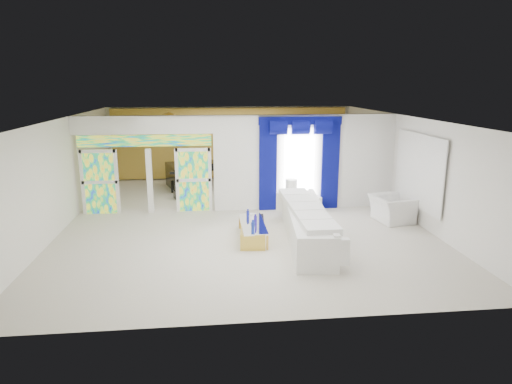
{
  "coord_description": "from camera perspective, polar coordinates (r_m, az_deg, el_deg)",
  "views": [
    {
      "loc": [
        -0.95,
        -12.8,
        3.95
      ],
      "look_at": [
        0.3,
        -1.2,
        1.1
      ],
      "focal_mm": 31.38,
      "sensor_mm": 36.0,
      "label": 1
    }
  ],
  "objects": [
    {
      "name": "gold_curtains",
      "position": [
        18.88,
        -3.24,
        6.25
      ],
      "size": [
        9.7,
        0.12,
        2.9
      ],
      "primitive_type": "cube",
      "color": "#AF792A",
      "rests_on": "ground"
    },
    {
      "name": "coffee_table",
      "position": [
        11.67,
        -0.44,
        -5.01
      ],
      "size": [
        0.77,
        1.86,
        0.4
      ],
      "primitive_type": "cube",
      "rotation": [
        0.0,
        0.0,
        -0.1
      ],
      "color": "gold",
      "rests_on": "ground"
    },
    {
      "name": "white_sofa",
      "position": [
        11.53,
        6.42,
        -4.25
      ],
      "size": [
        1.32,
        4.34,
        0.81
      ],
      "primitive_type": "cube",
      "rotation": [
        0.0,
        0.0,
        -0.1
      ],
      "color": "silver",
      "rests_on": "ground"
    },
    {
      "name": "piano_bench",
      "position": [
        15.99,
        -8.85,
        -0.21
      ],
      "size": [
        0.92,
        0.57,
        0.29
      ],
      "primitive_type": "cube",
      "rotation": [
        0.0,
        0.0,
        0.3
      ],
      "color": "black",
      "rests_on": "ground"
    },
    {
      "name": "stained_transom",
      "position": [
        14.03,
        -13.98,
        6.37
      ],
      "size": [
        4.0,
        0.05,
        0.35
      ],
      "primitive_type": "cube",
      "color": "#994C3F",
      "rests_on": "dividing_header"
    },
    {
      "name": "dividing_header",
      "position": [
        13.98,
        -14.09,
        8.3
      ],
      "size": [
        4.3,
        0.18,
        0.55
      ],
      "primitive_type": "cube",
      "color": "white",
      "rests_on": "dividing_wall"
    },
    {
      "name": "console_table",
      "position": [
        14.27,
        5.66,
        -1.5
      ],
      "size": [
        1.34,
        0.55,
        0.43
      ],
      "primitive_type": "cube",
      "rotation": [
        0.0,
        0.0,
        0.11
      ],
      "color": "white",
      "rests_on": "ground"
    },
    {
      "name": "chandelier",
      "position": [
        16.3,
        -11.02,
        8.91
      ],
      "size": [
        0.6,
        0.6,
        0.6
      ],
      "primitive_type": "sphere",
      "color": "gold",
      "rests_on": "ceiling"
    },
    {
      "name": "blue_drape_left",
      "position": [
        14.03,
        1.53,
        3.25
      ],
      "size": [
        0.55,
        0.1,
        2.8
      ],
      "primitive_type": "cube",
      "color": "#04054D",
      "rests_on": "ground"
    },
    {
      "name": "floor",
      "position": [
        13.43,
        -1.83,
        -3.39
      ],
      "size": [
        12.0,
        12.0,
        0.0
      ],
      "primitive_type": "plane",
      "color": "#B7AF9E",
      "rests_on": "ground"
    },
    {
      "name": "blue_drape_right",
      "position": [
        14.43,
        9.44,
        3.36
      ],
      "size": [
        0.55,
        0.1,
        2.8
      ],
      "primitive_type": "cube",
      "color": "#04054D",
      "rests_on": "ground"
    },
    {
      "name": "wall_mirror",
      "position": [
        13.4,
        20.06,
        2.58
      ],
      "size": [
        0.04,
        2.7,
        1.9
      ],
      "primitive_type": "cube",
      "color": "white",
      "rests_on": "ground"
    },
    {
      "name": "armchair",
      "position": [
        13.64,
        16.9,
        -2.08
      ],
      "size": [
        1.16,
        1.29,
        0.75
      ],
      "primitive_type": "imported",
      "rotation": [
        0.0,
        0.0,
        1.72
      ],
      "color": "silver",
      "rests_on": "ground"
    },
    {
      "name": "stained_panel_right",
      "position": [
        14.12,
        -7.95,
        1.53
      ],
      "size": [
        0.95,
        0.04,
        2.0
      ],
      "primitive_type": "cube",
      "color": "#994C3F",
      "rests_on": "ground"
    },
    {
      "name": "blue_pelmet",
      "position": [
        14.01,
        5.68,
        9.04
      ],
      "size": [
        2.6,
        0.12,
        0.25
      ],
      "primitive_type": "cube",
      "color": "#04054D",
      "rests_on": "dividing_wall"
    },
    {
      "name": "table_lamp",
      "position": [
        14.09,
        4.51,
        0.45
      ],
      "size": [
        0.36,
        0.36,
        0.58
      ],
      "primitive_type": "cylinder",
      "color": "silver",
      "rests_on": "console_table"
    },
    {
      "name": "decanters",
      "position": [
        11.56,
        -0.51,
        -3.63
      ],
      "size": [
        0.22,
        1.27,
        0.24
      ],
      "color": "navy",
      "rests_on": "coffee_table"
    },
    {
      "name": "dividing_wall",
      "position": [
        14.35,
        6.43,
        3.81
      ],
      "size": [
        5.7,
        0.18,
        3.0
      ],
      "primitive_type": "cube",
      "color": "white",
      "rests_on": "ground"
    },
    {
      "name": "stained_panel_left",
      "position": [
        14.49,
        -19.28,
        1.21
      ],
      "size": [
        0.95,
        0.04,
        2.0
      ],
      "primitive_type": "cube",
      "color": "#994C3F",
      "rests_on": "ground"
    },
    {
      "name": "grand_piano",
      "position": [
        17.48,
        -8.66,
        2.03
      ],
      "size": [
        1.83,
        2.11,
        0.91
      ],
      "primitive_type": "cube",
      "rotation": [
        0.0,
        0.0,
        0.3
      ],
      "color": "black",
      "rests_on": "ground"
    },
    {
      "name": "window_pane",
      "position": [
        14.21,
        5.52,
        3.53
      ],
      "size": [
        1.0,
        0.02,
        2.3
      ],
      "primitive_type": "cube",
      "color": "white",
      "rests_on": "dividing_wall"
    },
    {
      "name": "tv_console",
      "position": [
        16.23,
        -18.83,
        0.35
      ],
      "size": [
        0.65,
        0.61,
        0.8
      ],
      "primitive_type": "cube",
      "rotation": [
        0.0,
        0.0,
        -0.22
      ],
      "color": "tan",
      "rests_on": "ground"
    }
  ]
}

